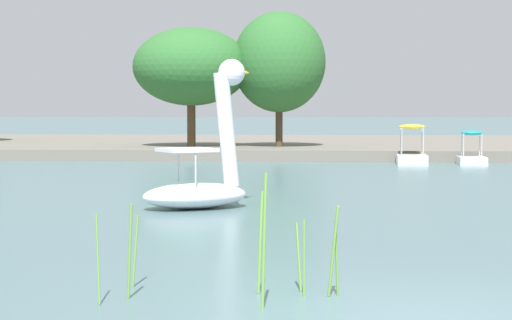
{
  "coord_description": "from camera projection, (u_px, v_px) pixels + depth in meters",
  "views": [
    {
      "loc": [
        -1.03,
        -9.74,
        2.18
      ],
      "look_at": [
        -2.92,
        15.37,
        0.82
      ],
      "focal_mm": 66.03,
      "sensor_mm": 36.0,
      "label": 1
    }
  ],
  "objects": [
    {
      "name": "tree_broadleaf_left",
      "position": [
        191.0,
        67.0,
        42.92
      ],
      "size": [
        5.63,
        5.43,
        5.45
      ],
      "color": "#4C3823",
      "rests_on": "shore_bank_far"
    },
    {
      "name": "pedal_boat_yellow",
      "position": [
        412.0,
        152.0,
        37.32
      ],
      "size": [
        1.24,
        2.07,
        1.6
      ],
      "color": "white",
      "rests_on": "ground_plane"
    },
    {
      "name": "tree_broadleaf_behind_dock",
      "position": [
        279.0,
        62.0,
        42.95
      ],
      "size": [
        5.11,
        5.33,
        6.18
      ],
      "color": "#423323",
      "rests_on": "shore_bank_far"
    },
    {
      "name": "shore_bank_far",
      "position": [
        346.0,
        145.0,
        50.77
      ],
      "size": [
        141.23,
        24.31,
        0.48
      ],
      "primitive_type": "cube",
      "color": "#6B665B",
      "rests_on": "ground_plane"
    },
    {
      "name": "swan_boat",
      "position": [
        202.0,
        173.0,
        20.74
      ],
      "size": [
        2.79,
        2.49,
        3.3
      ],
      "color": "white",
      "rests_on": "ground_plane"
    },
    {
      "name": "reed_clump_foreground",
      "position": [
        247.0,
        250.0,
        10.84
      ],
      "size": [
        2.73,
        1.23,
        1.49
      ],
      "color": "#669942",
      "rests_on": "ground_plane"
    },
    {
      "name": "ground_plane",
      "position": [
        426.0,
        320.0,
        9.73
      ],
      "size": [
        526.41,
        526.41,
        0.0
      ],
      "primitive_type": "plane",
      "color": "slate"
    },
    {
      "name": "pedal_boat_teal",
      "position": [
        472.0,
        155.0,
        37.15
      ],
      "size": [
        1.11,
        1.9,
        1.36
      ],
      "color": "white",
      "rests_on": "ground_plane"
    }
  ]
}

